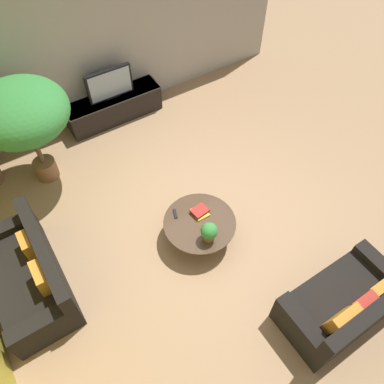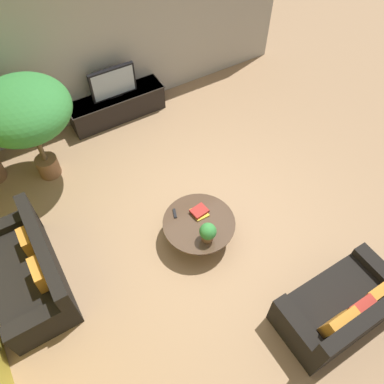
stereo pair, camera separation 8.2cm
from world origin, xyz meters
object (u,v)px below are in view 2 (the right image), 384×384
object	(u,v)px
coffee_table	(199,227)
potted_plant_tabletop	(208,232)
couch_near_entry	(342,308)
television	(113,83)
couch_by_wall	(29,273)
potted_palm_corner	(24,111)
media_console	(117,106)

from	to	relation	value
coffee_table	potted_plant_tabletop	distance (m)	0.41
coffee_table	couch_near_entry	distance (m)	2.16
television	couch_by_wall	size ratio (longest dim) A/B	0.50
potted_palm_corner	couch_by_wall	bearing A→B (deg)	-113.90
television	couch_near_entry	distance (m)	5.22
media_console	couch_near_entry	world-z (taller)	couch_near_entry
couch_near_entry	couch_by_wall	bearing A→B (deg)	-38.28
potted_palm_corner	potted_plant_tabletop	size ratio (longest dim) A/B	5.80
television	couch_by_wall	distance (m)	3.62
media_console	television	world-z (taller)	television
media_console	couch_near_entry	distance (m)	5.20
television	couch_near_entry	size ratio (longest dim) A/B	0.55
couch_by_wall	media_console	bearing A→B (deg)	136.83
media_console	potted_plant_tabletop	bearing A→B (deg)	-92.94
television	coffee_table	world-z (taller)	television
potted_plant_tabletop	potted_palm_corner	bearing A→B (deg)	118.18
couch_near_entry	potted_palm_corner	world-z (taller)	potted_palm_corner
couch_by_wall	potted_palm_corner	world-z (taller)	potted_palm_corner
television	potted_palm_corner	world-z (taller)	potted_palm_corner
potted_palm_corner	potted_plant_tabletop	bearing A→B (deg)	-61.82
coffee_table	couch_near_entry	world-z (taller)	couch_near_entry
coffee_table	media_console	bearing A→B (deg)	87.62
television	potted_palm_corner	xyz separation A→B (m)	(-1.63, -0.75, 0.57)
media_console	couch_by_wall	distance (m)	3.59
couch_near_entry	potted_palm_corner	xyz separation A→B (m)	(-2.38, 4.39, 1.06)
media_console	couch_by_wall	xyz separation A→B (m)	(-2.46, -2.62, 0.02)
media_console	couch_near_entry	xyz separation A→B (m)	(0.75, -5.15, 0.03)
media_console	television	bearing A→B (deg)	-90.00
television	couch_near_entry	world-z (taller)	television
television	couch_by_wall	xyz separation A→B (m)	(-2.46, -2.62, -0.50)
coffee_table	couch_by_wall	bearing A→B (deg)	166.68
coffee_table	couch_by_wall	size ratio (longest dim) A/B	0.60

